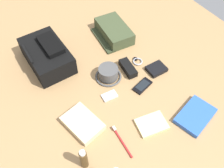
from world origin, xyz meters
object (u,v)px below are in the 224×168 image
Objects in this scene: bucket_hat at (108,73)px; wristwatch at (137,61)px; sunglasses_case at (128,68)px; cologne_bottle at (84,159)px; folded_towel at (83,123)px; cell_phone at (143,86)px; toiletry_pouch at (114,32)px; toothbrush at (121,140)px; notepad at (152,124)px; media_player at (110,96)px; wallet at (156,69)px; backpack at (47,55)px; paperback_novel at (195,116)px.

bucket_hat is 2.19× the size of wristwatch.
bucket_hat reaches higher than sunglasses_case.
cologne_bottle is 0.71× the size of folded_towel.
cell_phone is (-0.16, -0.13, -0.03)m from bucket_hat.
toiletry_pouch is 0.70m from folded_towel.
toothbrush reaches higher than wristwatch.
cell_phone is 0.86× the size of notepad.
folded_towel reaches higher than wristwatch.
toiletry_pouch is 0.90m from cologne_bottle.
toiletry_pouch is at bearing -34.98° from media_player.
wristwatch is (0.13, -0.28, 0.00)m from media_player.
media_player is at bearing -48.32° from cologne_bottle.
toothbrush is 0.18m from notepad.
backpack is at bearing 52.78° from wallet.
wristwatch is (-0.28, 0.00, -0.03)m from toiletry_pouch.
toiletry_pouch is at bearing -45.43° from folded_towel.
bucket_hat is 0.14m from media_player.
sunglasses_case is at bearing -65.63° from folded_towel.
sunglasses_case is at bearing 163.11° from toiletry_pouch.
bucket_hat is 0.53m from paperback_novel.
bucket_hat is at bearing -43.36° from cologne_bottle.
wristwatch is at bearing -15.89° from notepad.
bucket_hat reaches higher than wallet.
wristwatch is 0.65× the size of wallet.
sunglasses_case is at bearing 0.38° from cell_phone.
notepad is (-0.27, -0.09, 0.00)m from media_player.
notepad is at bearing -90.12° from cologne_bottle.
toiletry_pouch is 1.24× the size of paperback_novel.
sunglasses_case is (-0.03, 0.09, 0.01)m from wristwatch.
wristwatch is (-0.29, -0.47, -0.06)m from backpack.
backpack reaches higher than wristwatch.
backpack is 0.68m from toothbrush.
backpack is at bearing 40.06° from bucket_hat.
folded_towel is (-0.04, 0.41, 0.01)m from cell_phone.
cologne_bottle reaches higher than notepad.
backpack is 2.76× the size of cell_phone.
cell_phone is 0.15m from wallet.
sunglasses_case reaches higher than toothbrush.
paperback_novel is at bearing -103.39° from toothbrush.
notepad reaches higher than media_player.
media_player is 0.31m from wristwatch.
cell_phone reaches higher than wristwatch.
toiletry_pouch is 2.13× the size of sunglasses_case.
backpack reaches higher than cologne_bottle.
notepad is at bearing -177.13° from bucket_hat.
folded_towel is at bearing 134.57° from toiletry_pouch.
folded_towel is 1.43× the size of sunglasses_case.
wallet reaches higher than cell_phone.
notepad is at bearing 138.33° from wallet.
bucket_hat reaches higher than wristwatch.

